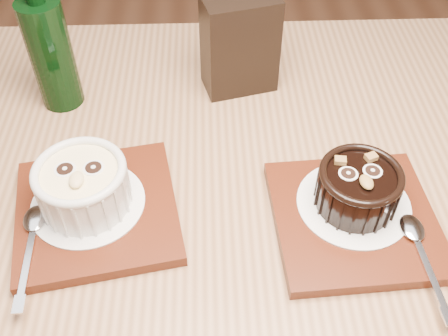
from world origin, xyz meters
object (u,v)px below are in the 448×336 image
object	(u,v)px
tray_left	(97,211)
condiment_stand	(240,44)
ramekin_dark	(358,186)
green_bottle	(50,50)
tray_right	(354,219)
table	(230,248)
ramekin_white	(83,184)

from	to	relation	value
tray_left	condiment_stand	distance (m)	0.30
ramekin_dark	green_bottle	distance (m)	0.43
condiment_stand	ramekin_dark	bearing A→B (deg)	-64.95
tray_right	condiment_stand	distance (m)	0.29
ramekin_dark	tray_left	bearing A→B (deg)	172.39
tray_left	ramekin_dark	size ratio (longest dim) A/B	1.94
ramekin_dark	table	bearing A→B (deg)	166.84
tray_left	ramekin_dark	bearing A→B (deg)	-1.85
tray_left	tray_right	world-z (taller)	same
ramekin_white	tray_right	world-z (taller)	ramekin_white
table	tray_right	bearing A→B (deg)	-13.82
ramekin_white	ramekin_dark	xyz separation A→B (m)	(0.30, -0.01, -0.00)
tray_right	ramekin_dark	world-z (taller)	ramekin_dark
tray_right	ramekin_dark	bearing A→B (deg)	85.12
tray_left	ramekin_white	world-z (taller)	ramekin_white
table	condiment_stand	bearing A→B (deg)	83.78
tray_right	green_bottle	distance (m)	0.44
tray_left	table	bearing A→B (deg)	3.22
green_bottle	table	bearing A→B (deg)	-41.92
table	ramekin_dark	world-z (taller)	ramekin_dark
ramekin_white	condiment_stand	bearing A→B (deg)	49.47
green_bottle	condiment_stand	bearing A→B (deg)	5.41
ramekin_white	tray_right	bearing A→B (deg)	-7.17
tray_right	green_bottle	world-z (taller)	green_bottle
table	tray_left	world-z (taller)	tray_left
green_bottle	tray_left	bearing A→B (deg)	-71.00
ramekin_dark	green_bottle	size ratio (longest dim) A/B	0.43
ramekin_white	ramekin_dark	world-z (taller)	ramekin_white
tray_left	condiment_stand	size ratio (longest dim) A/B	1.29
table	ramekin_dark	xyz separation A→B (m)	(0.14, -0.02, 0.14)
ramekin_dark	condiment_stand	xyz separation A→B (m)	(-0.12, 0.25, 0.02)
table	tray_right	distance (m)	0.17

